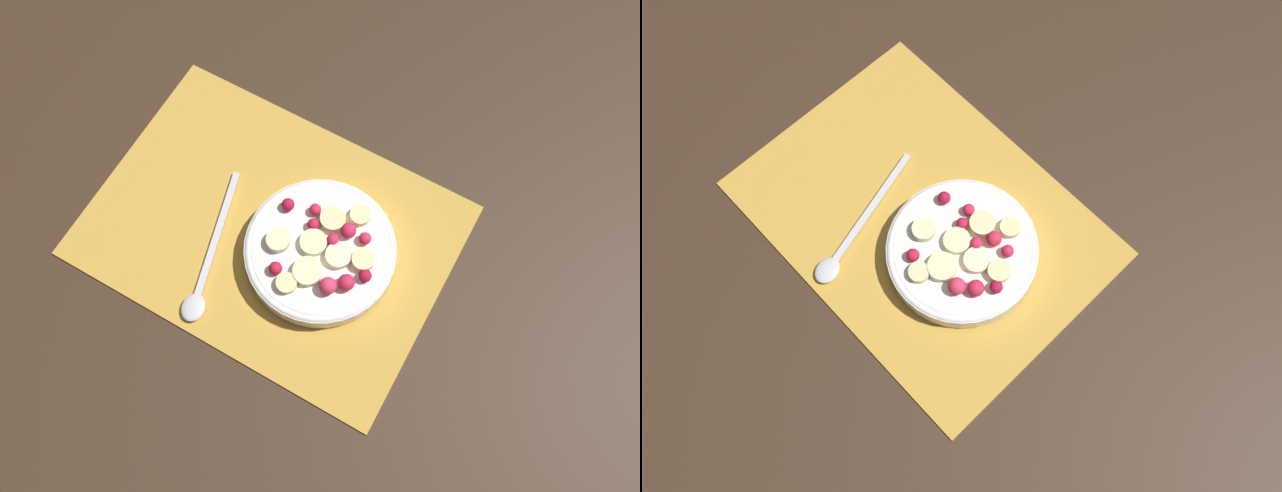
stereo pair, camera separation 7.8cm
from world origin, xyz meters
The scene contains 4 objects.
ground_plane centered at (0.00, 0.00, 0.00)m, with size 3.00×3.00×0.00m, color #382619.
placemat centered at (0.00, 0.00, 0.00)m, with size 0.47×0.34×0.01m.
fruit_bowl centered at (0.08, 0.00, 0.03)m, with size 0.19×0.19×0.05m.
spoon centered at (-0.04, -0.10, 0.01)m, with size 0.08×0.21×0.01m.
Camera 2 is at (0.27, -0.19, 0.77)m, focal length 35.00 mm.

